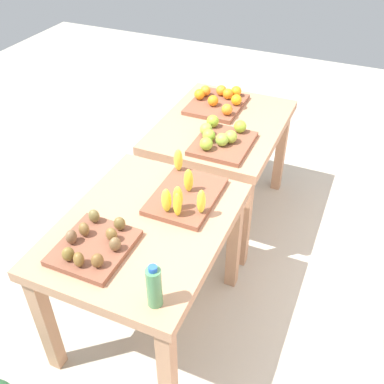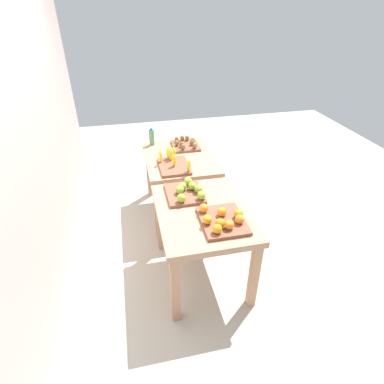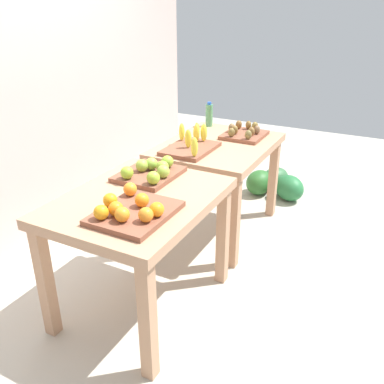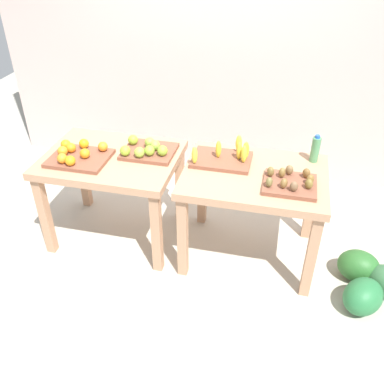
{
  "view_description": "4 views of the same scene",
  "coord_description": "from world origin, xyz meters",
  "views": [
    {
      "loc": [
        1.97,
        0.87,
        2.24
      ],
      "look_at": [
        0.03,
        0.03,
        0.6
      ],
      "focal_mm": 41.41,
      "sensor_mm": 36.0,
      "label": 1
    },
    {
      "loc": [
        -2.71,
        0.58,
        2.36
      ],
      "look_at": [
        0.06,
        -0.04,
        0.57
      ],
      "focal_mm": 29.05,
      "sensor_mm": 36.0,
      "label": 2
    },
    {
      "loc": [
        -2.31,
        -1.25,
        1.78
      ],
      "look_at": [
        0.1,
        -0.01,
        0.53
      ],
      "focal_mm": 38.44,
      "sensor_mm": 36.0,
      "label": 3
    },
    {
      "loc": [
        0.72,
        -2.64,
        2.35
      ],
      "look_at": [
        0.09,
        -0.02,
        0.54
      ],
      "focal_mm": 39.29,
      "sensor_mm": 36.0,
      "label": 4
    }
  ],
  "objects": [
    {
      "name": "watermelon_pile",
      "position": [
        1.46,
        -0.24,
        0.12
      ],
      "size": [
        0.58,
        0.66,
        0.25
      ],
      "color": "#32633C",
      "rests_on": "ground_plane"
    },
    {
      "name": "orange_bin",
      "position": [
        -0.78,
        -0.11,
        0.81
      ],
      "size": [
        0.44,
        0.37,
        0.11
      ],
      "color": "brown",
      "rests_on": "display_table_left"
    },
    {
      "name": "kiwi_bin",
      "position": [
        0.81,
        -0.12,
        0.8
      ],
      "size": [
        0.36,
        0.32,
        0.1
      ],
      "color": "brown",
      "rests_on": "display_table_right"
    },
    {
      "name": "ground_plane",
      "position": [
        0.0,
        0.0,
        0.0
      ],
      "size": [
        8.0,
        8.0,
        0.0
      ],
      "primitive_type": "plane",
      "color": "#B0AB9C"
    },
    {
      "name": "display_table_right",
      "position": [
        0.56,
        0.0,
        0.66
      ],
      "size": [
        1.04,
        0.8,
        0.77
      ],
      "color": "tan",
      "rests_on": "ground_plane"
    },
    {
      "name": "display_table_left",
      "position": [
        -0.56,
        0.0,
        0.66
      ],
      "size": [
        1.04,
        0.8,
        0.77
      ],
      "color": "tan",
      "rests_on": "ground_plane"
    },
    {
      "name": "banana_crate",
      "position": [
        0.31,
        0.11,
        0.81
      ],
      "size": [
        0.44,
        0.32,
        0.17
      ],
      "color": "brown",
      "rests_on": "display_table_right"
    },
    {
      "name": "water_bottle",
      "position": [
        0.97,
        0.28,
        0.87
      ],
      "size": [
        0.06,
        0.06,
        0.22
      ],
      "color": "#4C8C59",
      "rests_on": "display_table_right"
    },
    {
      "name": "apple_bin",
      "position": [
        -0.29,
        0.09,
        0.81
      ],
      "size": [
        0.41,
        0.35,
        0.11
      ],
      "color": "brown",
      "rests_on": "display_table_left"
    },
    {
      "name": "back_wall",
      "position": [
        0.0,
        1.35,
        1.5
      ],
      "size": [
        4.4,
        0.12,
        3.0
      ],
      "primitive_type": "cube",
      "color": "#C3ABA4",
      "rests_on": "ground_plane"
    }
  ]
}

